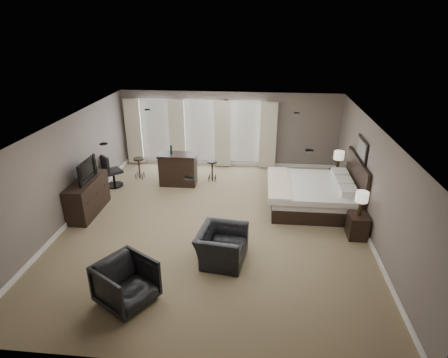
# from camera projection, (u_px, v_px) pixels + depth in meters

# --- Properties ---
(room) EXTENTS (7.60, 8.60, 2.64)m
(room) POSITION_uv_depth(u_px,v_px,m) (214.00, 178.00, 9.07)
(room) COLOR #7A6B4D
(room) RESTS_ON ground
(window_bay) EXTENTS (5.25, 0.20, 2.30)m
(window_bay) POSITION_uv_depth(u_px,v_px,m) (200.00, 133.00, 12.95)
(window_bay) COLOR silver
(window_bay) RESTS_ON room
(bed) EXTENTS (2.31, 2.21, 1.47)m
(bed) POSITION_uv_depth(u_px,v_px,m) (314.00, 183.00, 10.17)
(bed) COLOR silver
(bed) RESTS_ON ground
(nightstand_near) EXTENTS (0.44, 0.53, 0.58)m
(nightstand_near) POSITION_uv_depth(u_px,v_px,m) (357.00, 226.00, 8.94)
(nightstand_near) COLOR black
(nightstand_near) RESTS_ON ground
(nightstand_far) EXTENTS (0.40, 0.49, 0.54)m
(nightstand_far) POSITION_uv_depth(u_px,v_px,m) (336.00, 179.00, 11.60)
(nightstand_far) COLOR black
(nightstand_far) RESTS_ON ground
(lamp_near) EXTENTS (0.29, 0.29, 0.61)m
(lamp_near) POSITION_uv_depth(u_px,v_px,m) (361.00, 204.00, 8.70)
(lamp_near) COLOR beige
(lamp_near) RESTS_ON nightstand_near
(lamp_far) EXTENTS (0.31, 0.31, 0.64)m
(lamp_far) POSITION_uv_depth(u_px,v_px,m) (338.00, 161.00, 11.36)
(lamp_far) COLOR beige
(lamp_far) RESTS_ON nightstand_far
(wall_art) EXTENTS (0.04, 0.96, 0.56)m
(wall_art) POSITION_uv_depth(u_px,v_px,m) (362.00, 149.00, 9.66)
(wall_art) COLOR slate
(wall_art) RESTS_ON room
(dresser) EXTENTS (0.53, 1.63, 0.95)m
(dresser) POSITION_uv_depth(u_px,v_px,m) (88.00, 197.00, 9.99)
(dresser) COLOR black
(dresser) RESTS_ON ground
(tv) EXTENTS (0.58, 1.00, 0.13)m
(tv) POSITION_uv_depth(u_px,v_px,m) (85.00, 178.00, 9.78)
(tv) COLOR black
(tv) RESTS_ON dresser
(armchair_near) EXTENTS (0.88, 1.21, 0.98)m
(armchair_near) POSITION_uv_depth(u_px,v_px,m) (222.00, 241.00, 7.99)
(armchair_near) COLOR black
(armchair_near) RESTS_ON ground
(armchair_far) EXTENTS (1.22, 1.23, 0.95)m
(armchair_far) POSITION_uv_depth(u_px,v_px,m) (126.00, 281.00, 6.79)
(armchair_far) COLOR black
(armchair_far) RESTS_ON ground
(bar_counter) EXTENTS (1.17, 0.61, 1.02)m
(bar_counter) POSITION_uv_depth(u_px,v_px,m) (178.00, 169.00, 11.69)
(bar_counter) COLOR black
(bar_counter) RESTS_ON ground
(bar_stool_left) EXTENTS (0.37, 0.37, 0.70)m
(bar_stool_left) POSITION_uv_depth(u_px,v_px,m) (139.00, 168.00, 12.19)
(bar_stool_left) COLOR black
(bar_stool_left) RESTS_ON ground
(bar_stool_right) EXTENTS (0.36, 0.36, 0.67)m
(bar_stool_right) POSITION_uv_depth(u_px,v_px,m) (212.00, 171.00, 12.04)
(bar_stool_right) COLOR black
(bar_stool_right) RESTS_ON ground
(desk_chair) EXTENTS (0.75, 0.75, 1.04)m
(desk_chair) POSITION_uv_depth(u_px,v_px,m) (113.00, 171.00, 11.56)
(desk_chair) COLOR black
(desk_chair) RESTS_ON ground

